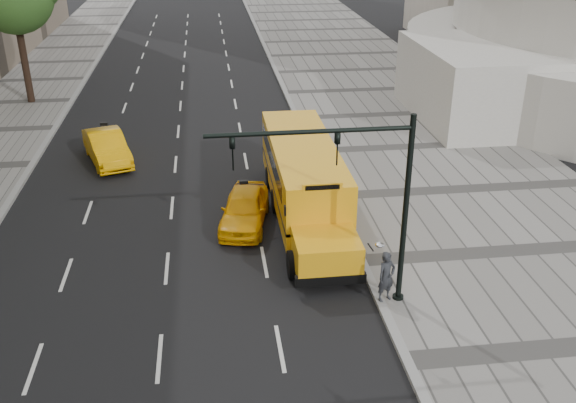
{
  "coord_description": "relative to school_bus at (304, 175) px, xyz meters",
  "views": [
    {
      "loc": [
        0.81,
        -25.08,
        11.96
      ],
      "look_at": [
        3.5,
        -4.0,
        1.9
      ],
      "focal_mm": 40.0,
      "sensor_mm": 36.0,
      "label": 1
    }
  ],
  "objects": [
    {
      "name": "pedestrian",
      "position": [
        1.65,
        -6.86,
        -0.75
      ],
      "size": [
        0.74,
        0.63,
        1.73
      ],
      "primitive_type": "imported",
      "rotation": [
        0.0,
        0.0,
        0.39
      ],
      "color": "#292B30",
      "rests_on": "sidewalk_museum"
    },
    {
      "name": "taxi_far",
      "position": [
        -8.84,
        7.02,
        -0.99
      ],
      "size": [
        3.04,
        4.97,
        1.55
      ],
      "primitive_type": "imported",
      "rotation": [
        0.0,
        0.0,
        0.32
      ],
      "color": "#FDAC05",
      "rests_on": "ground"
    },
    {
      "name": "traffic_signal",
      "position": [
        0.69,
        -6.84,
        2.33
      ],
      "size": [
        6.18,
        0.36,
        6.4
      ],
      "color": "black",
      "rests_on": "ground"
    },
    {
      "name": "curb_museum",
      "position": [
        1.5,
        1.26,
        -1.69
      ],
      "size": [
        0.3,
        140.0,
        0.15
      ],
      "primitive_type": "cube",
      "color": "gray",
      "rests_on": "ground"
    },
    {
      "name": "curb_far",
      "position": [
        -12.5,
        1.26,
        -1.69
      ],
      "size": [
        0.3,
        140.0,
        0.15
      ],
      "primitive_type": "cube",
      "color": "gray",
      "rests_on": "ground"
    },
    {
      "name": "school_bus",
      "position": [
        0.0,
        0.0,
        0.0
      ],
      "size": [
        2.96,
        11.56,
        3.19
      ],
      "color": "#FFAD13",
      "rests_on": "ground"
    },
    {
      "name": "taxi_near",
      "position": [
        -2.5,
        -0.7,
        -1.04
      ],
      "size": [
        2.51,
        4.51,
        1.45
      ],
      "primitive_type": "imported",
      "rotation": [
        0.0,
        0.0,
        -0.2
      ],
      "color": "#FDAC05",
      "rests_on": "ground"
    },
    {
      "name": "sidewalk_museum",
      "position": [
        7.5,
        1.26,
        -1.69
      ],
      "size": [
        12.0,
        140.0,
        0.15
      ],
      "primitive_type": "cube",
      "color": "gray",
      "rests_on": "ground"
    },
    {
      "name": "ground",
      "position": [
        -4.5,
        1.26,
        -1.76
      ],
      "size": [
        140.0,
        140.0,
        0.0
      ],
      "primitive_type": "plane",
      "color": "black",
      "rests_on": "ground"
    }
  ]
}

